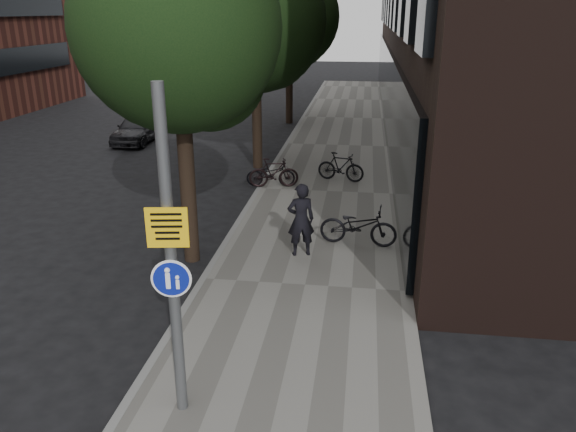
% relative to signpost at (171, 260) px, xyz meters
% --- Properties ---
extents(ground, '(120.00, 120.00, 0.00)m').
position_rel_signpost_xyz_m(ground, '(1.13, 0.83, -2.51)').
color(ground, black).
rests_on(ground, ground).
extents(sidewalk, '(4.50, 60.00, 0.12)m').
position_rel_signpost_xyz_m(sidewalk, '(1.38, 10.83, -2.45)').
color(sidewalk, slate).
rests_on(sidewalk, ground).
extents(curb_edge, '(0.15, 60.00, 0.13)m').
position_rel_signpost_xyz_m(curb_edge, '(-0.87, 10.83, -2.44)').
color(curb_edge, slate).
rests_on(curb_edge, ground).
extents(street_tree_near, '(4.40, 4.40, 7.50)m').
position_rel_signpost_xyz_m(street_tree_near, '(-1.40, 5.47, 2.60)').
color(street_tree_near, black).
rests_on(street_tree_near, ground).
extents(street_tree_mid, '(5.00, 5.00, 7.80)m').
position_rel_signpost_xyz_m(street_tree_mid, '(-1.40, 13.97, 2.60)').
color(street_tree_mid, black).
rests_on(street_tree_mid, ground).
extents(street_tree_far, '(5.00, 5.00, 7.80)m').
position_rel_signpost_xyz_m(street_tree_far, '(-1.40, 22.97, 2.60)').
color(street_tree_far, black).
rests_on(street_tree_far, ground).
extents(signpost, '(0.54, 0.16, 4.73)m').
position_rel_signpost_xyz_m(signpost, '(0.00, 0.00, 0.00)').
color(signpost, '#595B5E').
rests_on(signpost, sidewalk).
extents(pedestrian, '(0.74, 0.59, 1.78)m').
position_rel_signpost_xyz_m(pedestrian, '(1.10, 5.72, -1.50)').
color(pedestrian, black).
rests_on(pedestrian, sidewalk).
extents(parked_bike_facade_near, '(1.97, 0.87, 1.00)m').
position_rel_signpost_xyz_m(parked_bike_facade_near, '(2.44, 6.52, -1.89)').
color(parked_bike_facade_near, black).
rests_on(parked_bike_facade_near, sidewalk).
extents(parked_bike_facade_far, '(1.69, 0.86, 0.98)m').
position_rel_signpost_xyz_m(parked_bike_facade_far, '(1.75, 12.06, -1.90)').
color(parked_bike_facade_far, black).
rests_on(parked_bike_facade_far, sidewalk).
extents(parked_bike_curb_near, '(1.68, 0.80, 0.85)m').
position_rel_signpost_xyz_m(parked_bike_curb_near, '(-0.52, 11.12, -1.97)').
color(parked_bike_curb_near, black).
rests_on(parked_bike_curb_near, sidewalk).
extents(parked_bike_curb_far, '(1.69, 0.77, 0.98)m').
position_rel_signpost_xyz_m(parked_bike_curb_far, '(-0.40, 11.02, -1.90)').
color(parked_bike_curb_far, black).
rests_on(parked_bike_curb_far, sidewalk).
extents(parked_car_near, '(1.52, 3.69, 1.25)m').
position_rel_signpost_xyz_m(parked_car_near, '(-7.62, 17.32, -1.88)').
color(parked_car_near, black).
rests_on(parked_car_near, ground).
extents(parked_car_mid, '(1.49, 3.88, 1.26)m').
position_rel_signpost_xyz_m(parked_car_mid, '(-8.54, 21.57, -1.88)').
color(parked_car_mid, maroon).
rests_on(parked_car_mid, ground).
extents(parked_car_far, '(1.87, 4.24, 1.21)m').
position_rel_signpost_xyz_m(parked_car_far, '(-7.41, 30.76, -1.90)').
color(parked_car_far, black).
rests_on(parked_car_far, ground).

